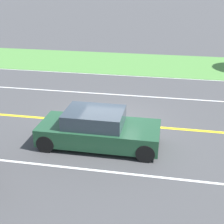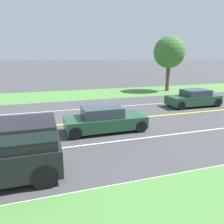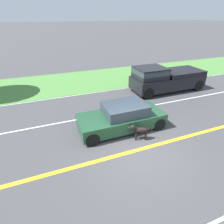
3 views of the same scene
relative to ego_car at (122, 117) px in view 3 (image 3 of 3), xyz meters
The scene contains 8 objects.
ground_plane 1.96m from the ego_car, behind, with size 400.00×400.00×0.00m, color #424244.
centre_divider_line 1.96m from the ego_car, behind, with size 0.18×160.00×0.01m, color yellow.
lane_edge_line_right 5.19m from the ego_car, ahead, with size 0.14×160.00×0.01m, color white.
lane_dash_same_dir 1.76m from the ego_car, ahead, with size 0.10×160.00×0.01m, color white.
grass_verge_right 8.17m from the ego_car, ahead, with size 6.00×160.00×0.03m, color #4C843D.
ego_car is the anchor object (origin of this frame).
dog 1.23m from the ego_car, 163.06° to the right, with size 0.50×1.15×0.83m.
pickup_truck 6.33m from the ego_car, 54.98° to the right, with size 2.13×5.62×1.93m.
Camera 3 is at (-5.08, 3.18, 5.15)m, focal length 28.00 mm.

